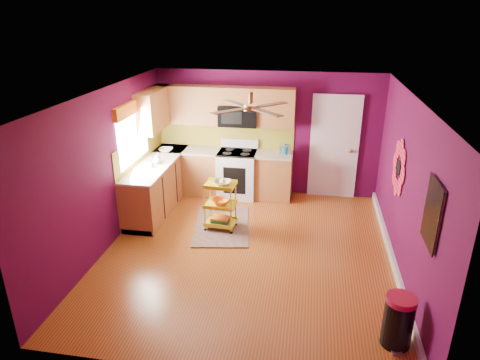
# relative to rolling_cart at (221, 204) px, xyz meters

# --- Properties ---
(ground) EXTENTS (5.00, 5.00, 0.00)m
(ground) POSITION_rel_rolling_cart_xyz_m (0.58, -0.69, -0.48)
(ground) COLOR brown
(ground) RESTS_ON ground
(room_envelope) EXTENTS (4.54, 5.04, 2.52)m
(room_envelope) POSITION_rel_rolling_cart_xyz_m (0.61, -0.69, 1.15)
(room_envelope) COLOR #4E0836
(room_envelope) RESTS_ON ground
(lower_cabinets) EXTENTS (2.81, 2.31, 0.94)m
(lower_cabinets) POSITION_rel_rolling_cart_xyz_m (-0.77, 1.13, -0.05)
(lower_cabinets) COLOR brown
(lower_cabinets) RESTS_ON ground
(electric_range) EXTENTS (0.76, 0.66, 1.13)m
(electric_range) POSITION_rel_rolling_cart_xyz_m (0.03, 1.48, -0.00)
(electric_range) COLOR white
(electric_range) RESTS_ON ground
(upper_cabinetry) EXTENTS (2.80, 2.30, 1.26)m
(upper_cabinetry) POSITION_rel_rolling_cart_xyz_m (-0.66, 1.48, 1.32)
(upper_cabinetry) COLOR brown
(upper_cabinetry) RESTS_ON ground
(left_window) EXTENTS (0.08, 1.35, 1.08)m
(left_window) POSITION_rel_rolling_cart_xyz_m (-1.64, 0.36, 1.25)
(left_window) COLOR white
(left_window) RESTS_ON ground
(panel_door) EXTENTS (0.95, 0.11, 2.15)m
(panel_door) POSITION_rel_rolling_cart_xyz_m (1.93, 1.78, 0.54)
(panel_door) COLOR white
(panel_door) RESTS_ON ground
(right_wall_art) EXTENTS (0.04, 2.74, 1.04)m
(right_wall_art) POSITION_rel_rolling_cart_xyz_m (2.81, -1.03, 0.96)
(right_wall_art) COLOR black
(right_wall_art) RESTS_ON ground
(ceiling_fan) EXTENTS (1.01, 1.01, 0.26)m
(ceiling_fan) POSITION_rel_rolling_cart_xyz_m (0.58, -0.49, 1.81)
(ceiling_fan) COLOR #BF8C3F
(ceiling_fan) RESTS_ON ground
(shag_rug) EXTENTS (1.17, 1.66, 0.02)m
(shag_rug) POSITION_rel_rolling_cart_xyz_m (-0.01, 0.09, -0.47)
(shag_rug) COLOR black
(shag_rug) RESTS_ON ground
(rolling_cart) EXTENTS (0.55, 0.42, 0.94)m
(rolling_cart) POSITION_rel_rolling_cart_xyz_m (0.00, 0.00, 0.00)
(rolling_cart) COLOR yellow
(rolling_cart) RESTS_ON ground
(trash_can) EXTENTS (0.39, 0.40, 0.65)m
(trash_can) POSITION_rel_rolling_cart_xyz_m (2.56, -2.39, -0.16)
(trash_can) COLOR black
(trash_can) RESTS_ON ground
(teal_kettle) EXTENTS (0.18, 0.18, 0.21)m
(teal_kettle) POSITION_rel_rolling_cart_xyz_m (0.98, 1.53, 0.54)
(teal_kettle) COLOR #126F8D
(teal_kettle) RESTS_ON lower_cabinets
(toaster) EXTENTS (0.22, 0.15, 0.18)m
(toaster) POSITION_rel_rolling_cart_xyz_m (0.98, 1.54, 0.55)
(toaster) COLOR beige
(toaster) RESTS_ON lower_cabinets
(soap_bottle_a) EXTENTS (0.08, 0.08, 0.18)m
(soap_bottle_a) POSITION_rel_rolling_cart_xyz_m (-1.33, 0.65, 0.55)
(soap_bottle_a) COLOR #EA3F72
(soap_bottle_a) RESTS_ON lower_cabinets
(soap_bottle_b) EXTENTS (0.13, 0.13, 0.17)m
(soap_bottle_b) POSITION_rel_rolling_cart_xyz_m (-1.31, 0.56, 0.54)
(soap_bottle_b) COLOR white
(soap_bottle_b) RESTS_ON lower_cabinets
(counter_dish) EXTENTS (0.27, 0.27, 0.07)m
(counter_dish) POSITION_rel_rolling_cart_xyz_m (-1.39, 1.28, 0.49)
(counter_dish) COLOR white
(counter_dish) RESTS_ON lower_cabinets
(counter_cup) EXTENTS (0.11, 0.11, 0.09)m
(counter_cup) POSITION_rel_rolling_cart_xyz_m (-1.35, 0.36, 0.50)
(counter_cup) COLOR white
(counter_cup) RESTS_ON lower_cabinets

